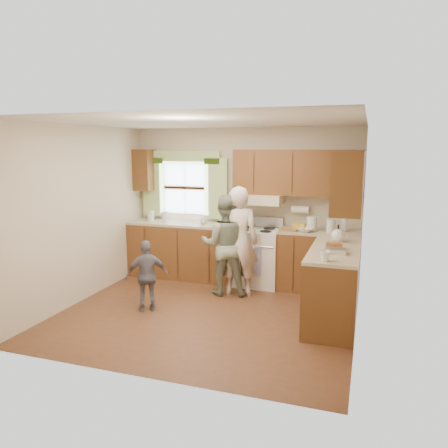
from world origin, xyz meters
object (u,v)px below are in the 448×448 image
(woman_left, at_px, (238,241))
(child, at_px, (147,276))
(stove, at_px, (256,256))
(woman_right, at_px, (225,245))

(woman_left, height_order, child, woman_left)
(woman_left, bearing_deg, stove, -114.01)
(stove, height_order, child, stove)
(stove, height_order, woman_right, woman_right)
(woman_left, relative_size, child, 1.69)
(woman_left, xyz_separation_m, child, (-0.97, -1.01, -0.33))
(woman_right, xyz_separation_m, child, (-0.78, -0.99, -0.27))
(stove, xyz_separation_m, child, (-1.10, -1.59, 0.02))
(stove, distance_m, woman_right, 0.74)
(stove, distance_m, child, 1.94)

